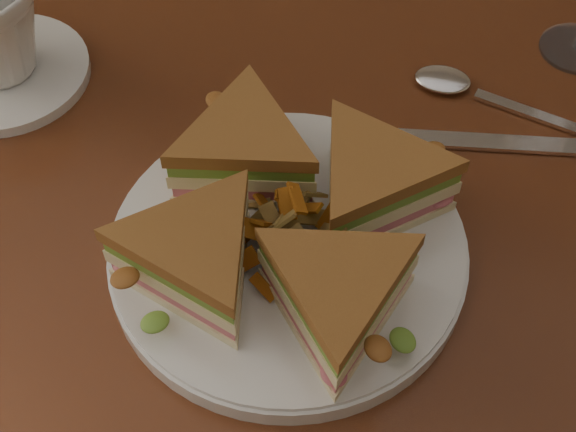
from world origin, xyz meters
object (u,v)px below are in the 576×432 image
at_px(plate, 288,251).
at_px(saucer, 5,73).
at_px(table, 327,285).
at_px(spoon, 468,90).
at_px(knife, 480,143).
at_px(sandwich_wedges, 288,220).

bearing_deg(plate, saucer, 156.08).
distance_m(table, spoon, 0.20).
relative_size(spoon, saucer, 1.25).
xyz_separation_m(plate, knife, (0.12, 0.14, -0.01)).
bearing_deg(spoon, knife, -59.24).
height_order(sandwich_wedges, spoon, sandwich_wedges).
distance_m(sandwich_wedges, spoon, 0.23).
bearing_deg(plate, table, 61.38).
distance_m(table, sandwich_wedges, 0.15).
xyz_separation_m(plate, sandwich_wedges, (-0.00, 0.00, 0.04)).
bearing_deg(table, sandwich_wedges, -118.62).
distance_m(sandwich_wedges, saucer, 0.31).
bearing_deg(table, plate, -118.62).
distance_m(plate, saucer, 0.31).
xyz_separation_m(table, saucer, (-0.30, 0.08, 0.10)).
xyz_separation_m(table, sandwich_wedges, (-0.02, -0.04, 0.14)).
distance_m(plate, knife, 0.19).
distance_m(spoon, saucer, 0.40).
distance_m(plate, sandwich_wedges, 0.04).
height_order(sandwich_wedges, saucer, sandwich_wedges).
height_order(spoon, saucer, same).
bearing_deg(knife, spoon, 97.16).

